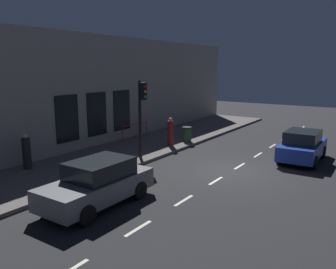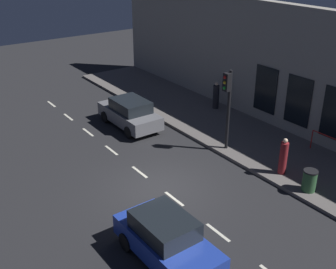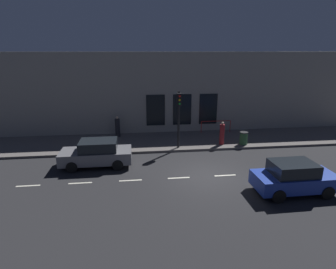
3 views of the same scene
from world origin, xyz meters
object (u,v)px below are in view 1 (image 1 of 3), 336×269
Objects in this scene: parked_car_1 at (303,146)px; pedestrian_1 at (170,133)px; traffic_light at (142,107)px; trash_bin at (187,134)px; pedestrian_0 at (27,153)px; parked_car_0 at (98,183)px.

parked_car_1 is 2.35× the size of pedestrian_1.
trash_bin is (0.21, -4.75, -2.17)m from traffic_light.
pedestrian_1 reaches higher than trash_bin.
pedestrian_0 is (3.23, 4.31, -1.88)m from traffic_light.
pedestrian_0 is at bearing 53.16° from traffic_light.
pedestrian_1 is (7.10, 1.36, 0.13)m from parked_car_1.
traffic_light reaches higher than pedestrian_0.
parked_car_1 is at bearing -145.81° from traffic_light.
parked_car_1 is 6.91m from trash_bin.
pedestrian_1 reaches higher than parked_car_1.
trash_bin is at bearing -76.78° from parked_car_0.
traffic_light reaches higher than parked_car_1.
parked_car_1 is at bearing -114.95° from parked_car_0.
pedestrian_0 is 0.98× the size of pedestrian_1.
parked_car_0 is 2.48× the size of pedestrian_1.
pedestrian_0 is at bearing -139.06° from parked_car_1.
pedestrian_1 is at bearing -170.01° from parked_car_1.
parked_car_0 is 10.79m from parked_car_1.
traffic_light is 2.40× the size of pedestrian_0.
parked_car_0 is at bearing 112.61° from traffic_light.
pedestrian_0 reaches higher than parked_car_0.
parked_car_1 is 2.40× the size of pedestrian_0.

